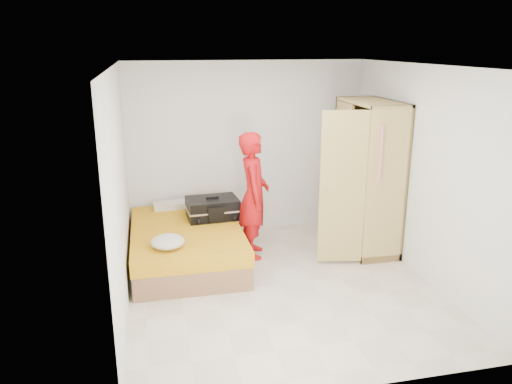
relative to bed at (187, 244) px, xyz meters
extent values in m
plane|color=beige|center=(1.05, -0.90, -0.25)|extent=(4.00, 4.00, 0.00)
plane|color=white|center=(1.05, -0.90, 2.35)|extent=(4.00, 4.00, 0.00)
cube|color=white|center=(1.05, 1.10, 1.05)|extent=(3.60, 0.02, 2.60)
cube|color=white|center=(1.05, -2.90, 1.05)|extent=(3.60, 0.02, 2.60)
cube|color=white|center=(-0.75, -0.90, 1.05)|extent=(0.02, 4.00, 2.60)
cube|color=white|center=(2.85, -0.90, 1.05)|extent=(0.02, 4.00, 2.60)
cube|color=#8D6140|center=(0.00, 0.00, -0.10)|extent=(1.40, 2.00, 0.30)
cube|color=orange|center=(0.00, 0.00, 0.15)|extent=(1.42, 2.02, 0.20)
cube|color=tan|center=(2.82, 0.00, 0.80)|extent=(0.04, 1.20, 2.10)
cube|color=tan|center=(2.55, -0.58, 0.80)|extent=(0.58, 0.04, 2.10)
cube|color=tan|center=(2.55, 0.58, 0.80)|extent=(0.58, 0.04, 2.10)
cube|color=tan|center=(2.55, 0.00, 1.83)|extent=(0.58, 1.20, 0.04)
cube|color=#A98248|center=(2.55, 0.00, -0.20)|extent=(0.58, 1.20, 0.10)
cube|color=tan|center=(2.28, 0.30, 0.80)|extent=(0.04, 0.59, 2.00)
cube|color=tan|center=(1.97, -0.50, 0.80)|extent=(0.59, 0.15, 2.00)
cylinder|color=#B2B2B7|center=(2.55, 0.00, 1.67)|extent=(0.02, 1.10, 0.02)
imported|color=red|center=(0.93, 0.05, 0.61)|extent=(0.53, 0.70, 1.73)
cube|color=black|center=(0.40, 0.31, 0.39)|extent=(0.72, 0.54, 0.28)
cube|color=black|center=(0.40, 0.31, 0.54)|extent=(0.18, 0.06, 0.03)
ellipsoid|color=beige|center=(-0.27, -0.65, 0.32)|extent=(0.40, 0.40, 0.15)
cube|color=beige|center=(-0.15, 0.85, 0.29)|extent=(0.53, 0.29, 0.09)
camera|label=1|loc=(-0.42, -6.24, 2.58)|focal=35.00mm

